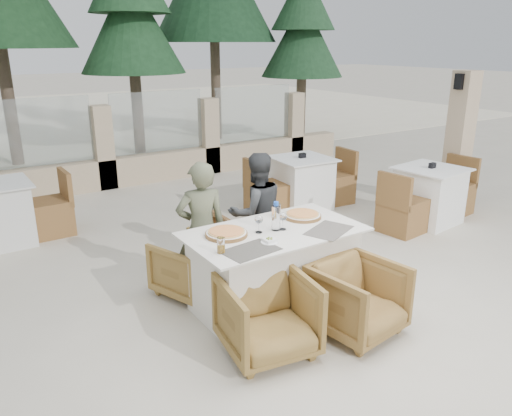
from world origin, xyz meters
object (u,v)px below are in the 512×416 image
diner_right (257,213)px  bg_table_b (301,183)px  armchair_far_right (252,238)px  armchair_near_left (268,316)px  pizza_left (226,233)px  water_bottle (276,216)px  pizza_right (302,215)px  armchair_near_right (358,299)px  bg_table_c (429,195)px  beer_glass_left (221,245)px  beer_glass_right (277,210)px  olive_dish (269,240)px  wine_glass_centre (259,223)px  dining_table (274,269)px  wine_glass_near (283,220)px  diner_left (202,229)px  armchair_far_left (190,266)px

diner_right → bg_table_b: (1.72, 1.42, -0.27)m
armchair_far_right → armchair_near_left: size_ratio=0.99×
diner_right → pizza_left: bearing=50.6°
pizza_left → water_bottle: (0.44, -0.12, 0.11)m
pizza_right → armchair_near_right: 1.00m
water_bottle → bg_table_c: size_ratio=0.16×
beer_glass_left → beer_glass_right: 1.00m
pizza_right → beer_glass_right: beer_glass_right is taller
pizza_left → olive_dish: 0.40m
wine_glass_centre → beer_glass_left: size_ratio=1.41×
pizza_right → dining_table: bearing=-162.1°
wine_glass_near → diner_right: size_ratio=0.14×
beer_glass_left → armchair_near_right: beer_glass_left is taller
dining_table → wine_glass_centre: size_ratio=8.70×
wine_glass_centre → olive_dish: wine_glass_centre is taller
wine_glass_centre → wine_glass_near: bearing=-13.6°
pizza_left → bg_table_b: size_ratio=0.23×
pizza_right → armchair_near_right: bearing=-94.8°
beer_glass_right → armchair_far_right: bearing=80.6°
pizza_left → armchair_far_right: (0.76, 0.78, -0.48)m
beer_glass_left → diner_right: (0.97, 0.97, -0.18)m
wine_glass_centre → bg_table_c: bearing=12.7°
pizza_right → diner_left: 0.98m
pizza_left → wine_glass_near: 0.53m
armchair_far_left → bg_table_c: 3.66m
water_bottle → bg_table_b: bearing=47.5°
diner_left → armchair_near_right: bearing=133.0°
armchair_near_left → diner_left: bearing=97.1°
water_bottle → wine_glass_centre: (-0.16, 0.03, -0.04)m
wine_glass_centre → armchair_far_right: wine_glass_centre is taller
pizza_right → wine_glass_centre: size_ratio=1.96×
armchair_near_right → bg_table_c: (2.78, 1.51, 0.07)m
armchair_near_left → wine_glass_centre: bearing=71.5°
armchair_far_right → diner_left: diner_left is taller
armchair_near_left → bg_table_b: 3.73m
pizza_right → diner_right: bearing=99.1°
beer_glass_left → beer_glass_right: bearing=28.0°
dining_table → bg_table_c: bearing=13.8°
beer_glass_right → diner_left: 0.75m
wine_glass_centre → armchair_far_left: (-0.38, 0.65, -0.58)m
beer_glass_left → armchair_far_right: beer_glass_left is taller
water_bottle → dining_table: bearing=-171.0°
armchair_near_left → bg_table_c: bg_table_c is taller
wine_glass_near → bg_table_c: bearing=14.5°
bg_table_b → diner_left: bearing=-143.2°
armchair_far_left → armchair_near_left: armchair_near_left is taller
pizza_right → beer_glass_left: size_ratio=2.77×
beer_glass_right → armchair_near_left: size_ratio=0.20×
armchair_far_right → armchair_near_left: armchair_near_left is taller
beer_glass_right → dining_table: bearing=-129.0°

